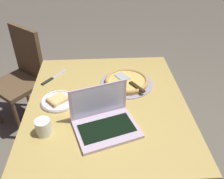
{
  "coord_description": "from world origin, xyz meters",
  "views": [
    {
      "loc": [
        -1.19,
        0.04,
        1.68
      ],
      "look_at": [
        0.05,
        -0.03,
        0.8
      ],
      "focal_mm": 39.0,
      "sensor_mm": 36.0,
      "label": 1
    }
  ],
  "objects_px": {
    "laptop": "(104,120)",
    "drink_cup": "(43,127)",
    "dining_table": "(107,112)",
    "chair_near": "(22,74)",
    "pizza_plate": "(58,101)",
    "pizza_tray": "(127,81)",
    "table_knife": "(52,78)"
  },
  "relations": [
    {
      "from": "pizza_plate",
      "to": "pizza_tray",
      "type": "xyz_separation_m",
      "value": [
        0.18,
        -0.45,
        0.01
      ]
    },
    {
      "from": "pizza_tray",
      "to": "table_knife",
      "type": "distance_m",
      "value": 0.53
    },
    {
      "from": "laptop",
      "to": "dining_table",
      "type": "bearing_deg",
      "value": -6.2
    },
    {
      "from": "dining_table",
      "to": "chair_near",
      "type": "relative_size",
      "value": 1.22
    },
    {
      "from": "chair_near",
      "to": "table_knife",
      "type": "bearing_deg",
      "value": -140.86
    },
    {
      "from": "laptop",
      "to": "pizza_tray",
      "type": "bearing_deg",
      "value": -22.36
    },
    {
      "from": "drink_cup",
      "to": "pizza_tray",
      "type": "bearing_deg",
      "value": -47.81
    },
    {
      "from": "pizza_plate",
      "to": "pizza_tray",
      "type": "height_order",
      "value": "pizza_tray"
    },
    {
      "from": "dining_table",
      "to": "laptop",
      "type": "bearing_deg",
      "value": 173.8
    },
    {
      "from": "drink_cup",
      "to": "pizza_plate",
      "type": "bearing_deg",
      "value": -8.89
    },
    {
      "from": "chair_near",
      "to": "dining_table",
      "type": "bearing_deg",
      "value": -134.7
    },
    {
      "from": "pizza_plate",
      "to": "chair_near",
      "type": "relative_size",
      "value": 0.23
    },
    {
      "from": "laptop",
      "to": "drink_cup",
      "type": "bearing_deg",
      "value": 96.29
    },
    {
      "from": "laptop",
      "to": "table_knife",
      "type": "bearing_deg",
      "value": 35.51
    },
    {
      "from": "pizza_plate",
      "to": "table_knife",
      "type": "bearing_deg",
      "value": 15.44
    },
    {
      "from": "pizza_plate",
      "to": "laptop",
      "type": "bearing_deg",
      "value": -128.74
    },
    {
      "from": "drink_cup",
      "to": "chair_near",
      "type": "relative_size",
      "value": 0.1
    },
    {
      "from": "pizza_tray",
      "to": "dining_table",
      "type": "bearing_deg",
      "value": 143.63
    },
    {
      "from": "pizza_plate",
      "to": "pizza_tray",
      "type": "relative_size",
      "value": 0.59
    },
    {
      "from": "chair_near",
      "to": "drink_cup",
      "type": "bearing_deg",
      "value": -157.89
    },
    {
      "from": "dining_table",
      "to": "pizza_plate",
      "type": "height_order",
      "value": "pizza_plate"
    },
    {
      "from": "laptop",
      "to": "chair_near",
      "type": "height_order",
      "value": "laptop"
    },
    {
      "from": "dining_table",
      "to": "table_knife",
      "type": "distance_m",
      "value": 0.48
    },
    {
      "from": "dining_table",
      "to": "drink_cup",
      "type": "relative_size",
      "value": 12.67
    },
    {
      "from": "pizza_plate",
      "to": "pizza_tray",
      "type": "bearing_deg",
      "value": -67.81
    },
    {
      "from": "laptop",
      "to": "pizza_tray",
      "type": "relative_size",
      "value": 1.09
    },
    {
      "from": "table_knife",
      "to": "drink_cup",
      "type": "bearing_deg",
      "value": -176.25
    },
    {
      "from": "pizza_tray",
      "to": "drink_cup",
      "type": "height_order",
      "value": "drink_cup"
    },
    {
      "from": "table_knife",
      "to": "dining_table",
      "type": "bearing_deg",
      "value": -127.23
    },
    {
      "from": "laptop",
      "to": "table_knife",
      "type": "xyz_separation_m",
      "value": [
        0.5,
        0.36,
        -0.04
      ]
    },
    {
      "from": "laptop",
      "to": "drink_cup",
      "type": "height_order",
      "value": "laptop"
    },
    {
      "from": "dining_table",
      "to": "table_knife",
      "type": "xyz_separation_m",
      "value": [
        0.29,
        0.38,
        0.09
      ]
    }
  ]
}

